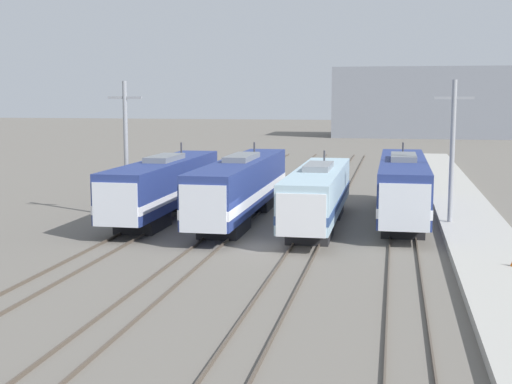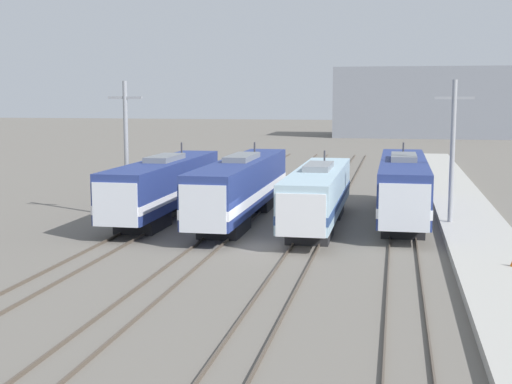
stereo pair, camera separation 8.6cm
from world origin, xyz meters
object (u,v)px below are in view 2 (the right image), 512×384
Objects in this scene: locomotive_center_right at (317,195)px; locomotive_far_left at (163,187)px; catenary_tower_left at (126,146)px; catenary_tower_right at (452,151)px; locomotive_far_right at (403,187)px; locomotive_center_left at (240,187)px.

locomotive_far_left is at bearing 172.70° from locomotive_center_right.
catenary_tower_left is 1.00× the size of catenary_tower_right.
catenary_tower_left reaches higher than locomotive_far_right.
locomotive_far_left is at bearing 0.53° from catenary_tower_left.
locomotive_far_right is 4.34m from catenary_tower_right.
locomotive_far_left is 1.93× the size of catenary_tower_left.
catenary_tower_right is (2.83, -2.09, 2.54)m from locomotive_far_right.
locomotive_center_right is 1.84× the size of catenary_tower_left.
locomotive_far_right is (5.16, 3.39, 0.18)m from locomotive_center_right.
locomotive_far_left is 0.95× the size of locomotive_far_right.
locomotive_far_left is 10.40m from locomotive_center_right.
locomotive_far_left is at bearing -172.38° from locomotive_far_right.
locomotive_center_left is at bearing -169.63° from locomotive_far_right.
catenary_tower_left is at bearing -173.35° from locomotive_far_right.
locomotive_far_right is at bearing 6.65° from catenary_tower_left.
locomotive_center_right is 6.18m from locomotive_far_right.
catenary_tower_right is at bearing 0.00° from catenary_tower_left.
catenary_tower_left is at bearing -179.47° from locomotive_far_left.
catenary_tower_right is at bearing -0.90° from locomotive_center_left.
locomotive_far_left is at bearing 179.93° from catenary_tower_right.
catenary_tower_left is (-17.95, -2.09, 2.54)m from locomotive_far_right.
locomotive_far_left is 5.16m from locomotive_center_left.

